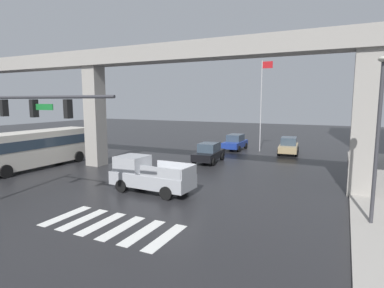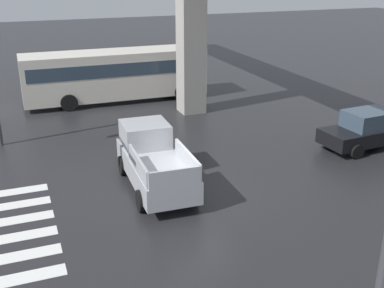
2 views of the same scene
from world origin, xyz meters
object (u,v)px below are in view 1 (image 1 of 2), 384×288
sedan_black (209,153)px  flagpole (262,99)px  sedan_tan (289,146)px  street_lamp_near_corner (379,122)px  city_bus (31,147)px  traffic_signal_mast (19,119)px  sedan_blue (235,142)px  pickup_truck (148,175)px

sedan_black → flagpole: 9.75m
sedan_black → sedan_tan: bearing=53.1°
street_lamp_near_corner → city_bus: bearing=176.3°
traffic_signal_mast → sedan_blue: bearing=81.7°
sedan_tan → sedan_blue: same height
sedan_tan → street_lamp_near_corner: (6.34, -17.97, 3.70)m
sedan_black → pickup_truck: bearing=-88.4°
sedan_black → traffic_signal_mast: 16.30m
sedan_blue → flagpole: 5.56m
sedan_black → flagpole: flagpole is taller
pickup_truck → sedan_black: bearing=91.6°
pickup_truck → street_lamp_near_corner: (11.77, -0.24, 3.57)m
city_bus → sedan_blue: 20.44m
traffic_signal_mast → sedan_black: bearing=77.0°
city_bus → street_lamp_near_corner: size_ratio=1.50×
sedan_blue → sedan_tan: bearing=-3.3°
pickup_truck → city_bus: bearing=173.8°
city_bus → traffic_signal_mast: 10.99m
sedan_black → street_lamp_near_corner: bearing=-40.7°
pickup_truck → city_bus: (-12.11, 1.32, 0.73)m
sedan_blue → traffic_signal_mast: size_ratio=0.50×
sedan_blue → flagpole: (2.87, 0.11, 4.77)m
flagpole → pickup_truck: bearing=-97.6°
traffic_signal_mast → street_lamp_near_corner: bearing=18.1°
pickup_truck → sedan_tan: bearing=73.0°
sedan_black → sedan_tan: (5.71, 7.62, 0.00)m
sedan_black → sedan_tan: same height
flagpole → sedan_black: bearing=-108.6°
traffic_signal_mast → flagpole: bearing=75.1°
street_lamp_near_corner → flagpole: 20.68m
sedan_tan → pickup_truck: bearing=-107.0°
pickup_truck → city_bus: 12.21m
city_bus → sedan_tan: 24.04m
pickup_truck → sedan_tan: size_ratio=1.16×
pickup_truck → traffic_signal_mast: size_ratio=0.59×
city_bus → street_lamp_near_corner: street_lamp_near_corner is taller
pickup_truck → street_lamp_near_corner: street_lamp_near_corner is taller
city_bus → sedan_tan: bearing=43.1°
flagpole → city_bus: bearing=-130.8°
city_bus → sedan_blue: city_bus is taller
sedan_tan → traffic_signal_mast: bearing=-111.9°
sedan_tan → traffic_signal_mast: size_ratio=0.51×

